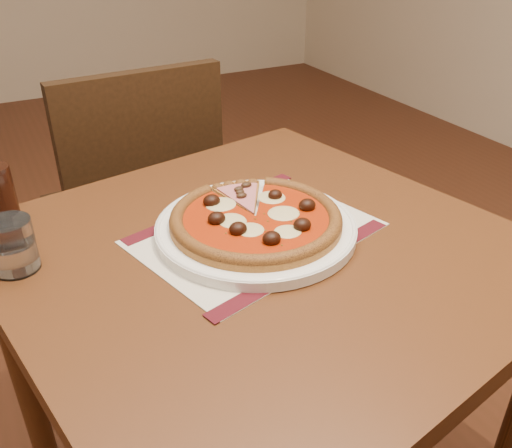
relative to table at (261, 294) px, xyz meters
The scene contains 7 objects.
table is the anchor object (origin of this frame).
chair_far 0.71m from the table, 92.25° to the left, with size 0.46×0.46×0.91m.
placemat 0.11m from the table, 76.90° to the left, with size 0.39×0.28×0.00m, color beige.
plate 0.12m from the table, 76.90° to the left, with size 0.34×0.34×0.02m, color white.
pizza 0.14m from the table, 76.85° to the left, with size 0.29×0.29×0.04m.
ham_slice 0.18m from the table, 73.69° to the left, with size 0.10×0.14×0.02m.
water_glass 0.41m from the table, 162.71° to the left, with size 0.07×0.07×0.08m, color white.
Camera 1 is at (-0.26, -1.33, 1.23)m, focal length 38.00 mm.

